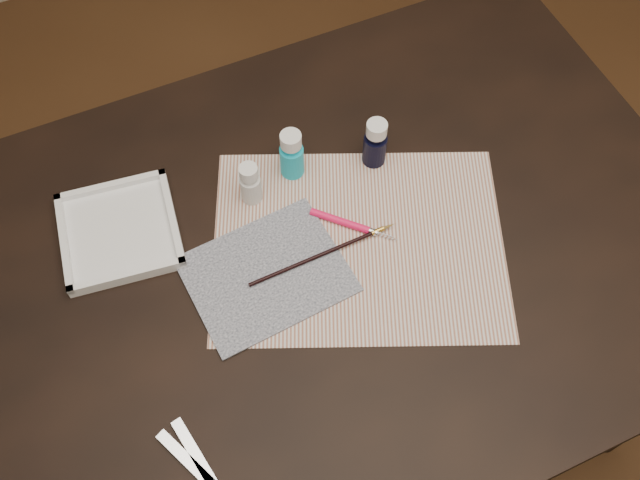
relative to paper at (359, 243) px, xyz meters
name	(u,v)px	position (x,y,z in m)	size (l,w,h in m)	color
ground	(320,396)	(-0.07, 0.01, -0.76)	(3.50, 3.50, 0.02)	#422614
table	(320,340)	(-0.07, 0.01, -0.38)	(1.30, 0.90, 0.75)	black
paper	(359,243)	(0.00, 0.00, 0.00)	(0.47, 0.36, 0.00)	silver
canvas	(267,274)	(-0.16, 0.01, 0.00)	(0.24, 0.20, 0.00)	black
paint_bottle_white	(250,183)	(-0.13, 0.15, 0.04)	(0.04, 0.04, 0.09)	silver
paint_bottle_cyan	(292,154)	(-0.04, 0.18, 0.05)	(0.04, 0.04, 0.10)	#15B1CF
paint_bottle_navy	(375,143)	(0.10, 0.14, 0.05)	(0.04, 0.04, 0.10)	black
paintbrush	(324,254)	(-0.06, 0.00, 0.01)	(0.26, 0.01, 0.01)	black
craft_knife	(354,226)	(0.01, 0.03, 0.01)	(0.15, 0.01, 0.01)	#FF1556
palette_tray	(119,231)	(-0.35, 0.18, 0.01)	(0.19, 0.19, 0.02)	white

